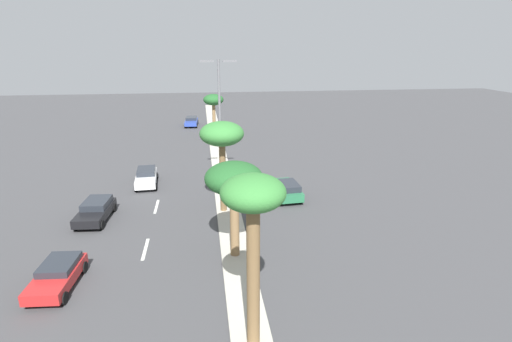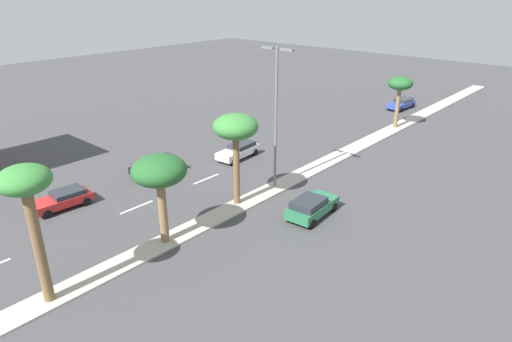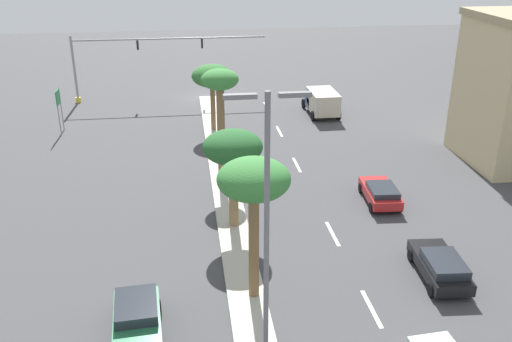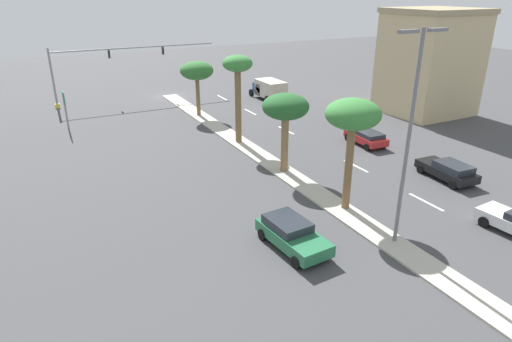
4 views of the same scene
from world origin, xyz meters
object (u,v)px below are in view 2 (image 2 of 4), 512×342
at_px(sedan_green_inboard, 311,206).
at_px(street_lamp_left, 276,109).
at_px(sedan_black_leading, 158,165).
at_px(sedan_red_mid, 63,199).
at_px(palm_tree_far, 26,192).
at_px(palm_tree_front, 159,173).
at_px(sedan_blue_rear, 402,103).
at_px(sedan_white_center, 239,150).
at_px(palm_tree_center, 236,129).
at_px(palm_tree_left, 400,85).

bearing_deg(sedan_green_inboard, street_lamp_left, 156.75).
height_order(sedan_black_leading, sedan_red_mid, sedan_black_leading).
distance_m(palm_tree_far, sedan_green_inboard, 18.16).
distance_m(palm_tree_front, sedan_blue_rear, 41.90).
xyz_separation_m(sedan_blue_rear, sedan_red_mid, (-6.18, -43.50, -0.03)).
relative_size(sedan_blue_rear, sedan_white_center, 0.99).
height_order(palm_tree_front, sedan_red_mid, palm_tree_front).
height_order(palm_tree_front, sedan_blue_rear, palm_tree_front).
bearing_deg(sedan_red_mid, street_lamp_left, 54.83).
distance_m(palm_tree_far, sedan_red_mid, 12.47).
relative_size(street_lamp_left, sedan_blue_rear, 2.36).
bearing_deg(sedan_green_inboard, sedan_red_mid, -142.75).
height_order(palm_tree_far, sedan_black_leading, palm_tree_far).
bearing_deg(street_lamp_left, palm_tree_center, -91.19).
height_order(sedan_green_inboard, sedan_white_center, sedan_green_inboard).
distance_m(palm_tree_center, sedan_black_leading, 10.61).
bearing_deg(palm_tree_far, sedan_black_leading, 124.29).
distance_m(palm_tree_far, street_lamp_left, 18.84).
distance_m(palm_tree_far, sedan_blue_rear, 49.57).
relative_size(palm_tree_front, palm_tree_left, 1.00).
bearing_deg(palm_tree_far, sedan_blue_rear, 94.00).
height_order(palm_tree_left, sedan_red_mid, palm_tree_left).
bearing_deg(sedan_white_center, palm_tree_far, -72.02).
xyz_separation_m(palm_tree_center, sedan_green_inboard, (5.24, 2.14, -5.08)).
height_order(sedan_red_mid, sedan_white_center, sedan_white_center).
xyz_separation_m(sedan_black_leading, sedan_white_center, (2.68, 7.39, 0.00)).
bearing_deg(sedan_black_leading, sedan_green_inboard, 9.39).
relative_size(street_lamp_left, sedan_black_leading, 2.43).
relative_size(palm_tree_left, sedan_red_mid, 1.37).
bearing_deg(street_lamp_left, sedan_black_leading, -153.81).
relative_size(sedan_blue_rear, sedan_red_mid, 1.11).
bearing_deg(palm_tree_left, sedan_red_mid, -105.22).
bearing_deg(sedan_green_inboard, palm_tree_center, -157.77).
xyz_separation_m(palm_tree_front, sedan_white_center, (-6.89, 14.04, -4.08)).
height_order(palm_tree_front, palm_tree_center, palm_tree_center).
bearing_deg(sedan_red_mid, palm_tree_center, 43.85).
distance_m(palm_tree_center, sedan_blue_rear, 35.17).
bearing_deg(sedan_red_mid, sedan_green_inboard, 37.25).
distance_m(palm_tree_front, street_lamp_left, 11.38).
xyz_separation_m(street_lamp_left, sedan_blue_rear, (-3.12, 30.31, -5.75)).
distance_m(palm_tree_left, sedan_blue_rear, 10.23).
bearing_deg(sedan_blue_rear, sedan_black_leading, -100.16).
xyz_separation_m(palm_tree_front, palm_tree_left, (-0.03, 32.84, 0.13)).
bearing_deg(sedan_red_mid, palm_tree_far, -30.40).
xyz_separation_m(street_lamp_left, sedan_black_leading, (-9.38, -4.61, -5.73)).
bearing_deg(palm_tree_front, palm_tree_center, 92.37).
bearing_deg(palm_tree_left, sedan_black_leading, -110.02).
bearing_deg(palm_tree_center, palm_tree_left, 89.44).
bearing_deg(palm_tree_front, sedan_white_center, 116.13).
bearing_deg(sedan_green_inboard, sedan_blue_rear, 104.26).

